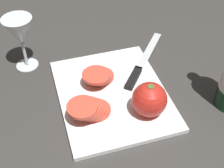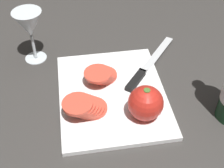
{
  "view_description": "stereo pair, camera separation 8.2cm",
  "coord_description": "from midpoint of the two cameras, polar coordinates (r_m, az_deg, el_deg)",
  "views": [
    {
      "loc": [
        -0.57,
        0.19,
        0.61
      ],
      "look_at": [
        0.0,
        0.02,
        0.04
      ],
      "focal_mm": 50.0,
      "sensor_mm": 36.0,
      "label": 1
    },
    {
      "loc": [
        -0.59,
        0.11,
        0.61
      ],
      "look_at": [
        0.0,
        0.02,
        0.04
      ],
      "focal_mm": 50.0,
      "sensor_mm": 36.0,
      "label": 2
    }
  ],
  "objects": [
    {
      "name": "tomato_slice_stack_far",
      "position": [
        0.77,
        -7.23,
        -4.65
      ],
      "size": [
        0.09,
        0.11,
        0.05
      ],
      "color": "#DB4C38",
      "rests_on": "cutting_board"
    },
    {
      "name": "cutting_board",
      "position": [
        0.85,
        -2.77,
        -1.92
      ],
      "size": [
        0.35,
        0.28,
        0.01
      ],
      "color": "white",
      "rests_on": "ground_plane"
    },
    {
      "name": "ground_plane",
      "position": [
        0.85,
        -1.42,
        -2.02
      ],
      "size": [
        3.0,
        3.0,
        0.0
      ],
      "primitive_type": "plane",
      "color": "#383533"
    },
    {
      "name": "tomato_slice_stack_near",
      "position": [
        0.86,
        -5.23,
        1.4
      ],
      "size": [
        0.1,
        0.1,
        0.04
      ],
      "color": "#DB4C38",
      "rests_on": "cutting_board"
    },
    {
      "name": "knife",
      "position": [
        0.9,
        2.14,
        2.36
      ],
      "size": [
        0.24,
        0.2,
        0.01
      ],
      "rotation": [
        0.0,
        0.0,
        5.6
      ],
      "color": "silver",
      "rests_on": "cutting_board"
    },
    {
      "name": "whole_tomato",
      "position": [
        0.76,
        3.83,
        -3.0
      ],
      "size": [
        0.09,
        0.09,
        0.09
      ],
      "color": "red",
      "rests_on": "cutting_board"
    },
    {
      "name": "wine_glass",
      "position": [
        0.92,
        -19.04,
        8.74
      ],
      "size": [
        0.08,
        0.08,
        0.16
      ],
      "color": "silver",
      "rests_on": "ground_plane"
    }
  ]
}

